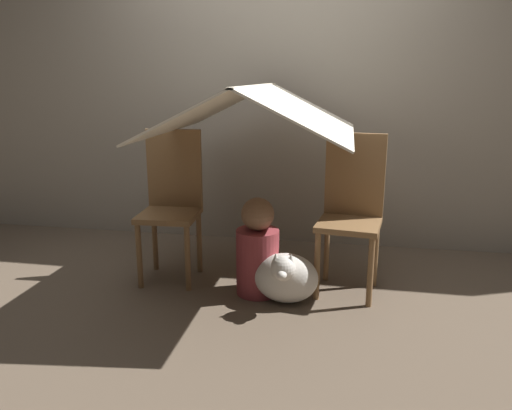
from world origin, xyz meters
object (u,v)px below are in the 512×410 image
(chair_right, at_px, (351,208))
(person_front, at_px, (258,251))
(dog, at_px, (286,277))
(chair_left, at_px, (172,200))

(chair_right, relative_size, person_front, 1.60)
(chair_right, bearing_deg, dog, -133.27)
(chair_right, xyz_separation_m, dog, (-0.37, -0.30, -0.37))
(chair_left, bearing_deg, chair_right, -3.52)
(person_front, bearing_deg, dog, -30.53)
(chair_right, distance_m, person_front, 0.65)
(chair_right, height_order, person_front, chair_right)
(chair_right, height_order, dog, chair_right)
(chair_left, height_order, chair_right, same)
(person_front, relative_size, dog, 1.60)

